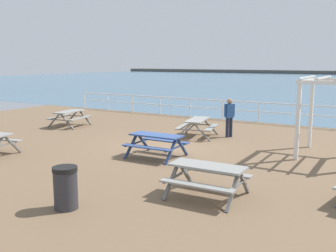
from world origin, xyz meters
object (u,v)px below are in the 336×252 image
object	(u,v)px
picnic_table_mid_centre	(70,115)
picnic_table_near_right	(207,173)
litter_bin	(66,188)
visitor	(229,115)
picnic_table_far_left	(156,140)
picnic_table_near_left	(197,123)

from	to	relation	value
picnic_table_mid_centre	picnic_table_near_right	bearing A→B (deg)	-129.22
picnic_table_mid_centre	litter_bin	world-z (taller)	litter_bin
picnic_table_mid_centre	visitor	size ratio (longest dim) A/B	1.23
picnic_table_mid_centre	picnic_table_far_left	world-z (taller)	same
picnic_table_near_right	litter_bin	bearing A→B (deg)	-136.86
picnic_table_mid_centre	visitor	xyz separation A→B (m)	(7.91, 1.51, 0.36)
picnic_table_near_right	picnic_table_mid_centre	bearing A→B (deg)	149.17
picnic_table_near_left	litter_bin	xyz separation A→B (m)	(1.27, -8.85, -0.10)
visitor	litter_bin	distance (m)	9.54
picnic_table_near_left	picnic_table_mid_centre	size ratio (longest dim) A/B	1.02
picnic_table_near_left	picnic_table_mid_centre	xyz separation A→B (m)	(-6.73, -0.84, 0.00)
picnic_table_near_left	picnic_table_mid_centre	world-z (taller)	same
picnic_table_mid_centre	visitor	world-z (taller)	visitor
picnic_table_near_right	picnic_table_mid_centre	world-z (taller)	same
visitor	picnic_table_mid_centre	bearing A→B (deg)	45.42
picnic_table_mid_centre	picnic_table_far_left	size ratio (longest dim) A/B	1.11
picnic_table_near_left	picnic_table_far_left	size ratio (longest dim) A/B	1.13
picnic_table_near_right	picnic_table_far_left	xyz separation A→B (m)	(-3.16, 2.63, 0.00)
picnic_table_near_left	litter_bin	bearing A→B (deg)	175.50
picnic_table_far_left	visitor	world-z (taller)	visitor
picnic_table_near_right	visitor	distance (m)	7.60
picnic_table_near_left	visitor	size ratio (longest dim) A/B	1.26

